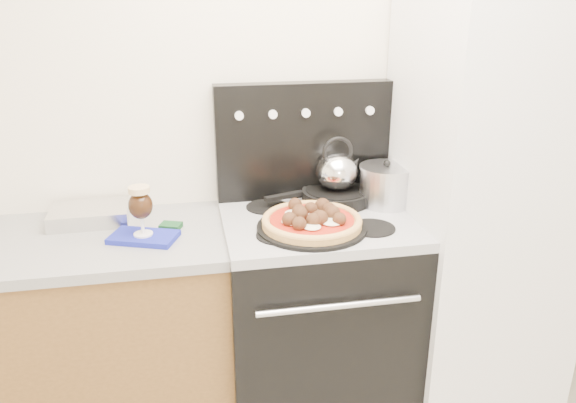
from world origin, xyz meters
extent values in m
cube|color=#EEE2CB|center=(0.00, 1.50, 1.25)|extent=(3.50, 0.01, 2.50)
cube|color=brown|center=(-1.02, 1.20, 0.43)|extent=(1.45, 0.60, 0.86)
cube|color=gray|center=(-1.02, 1.20, 0.88)|extent=(1.48, 0.63, 0.04)
cube|color=black|center=(0.08, 1.18, 0.44)|extent=(0.76, 0.65, 0.88)
cube|color=#ADADB2|center=(0.08, 1.18, 0.90)|extent=(0.76, 0.65, 0.04)
cube|color=black|center=(0.08, 1.45, 1.17)|extent=(0.76, 0.08, 0.50)
cube|color=silver|center=(0.78, 1.15, 0.95)|extent=(0.64, 0.68, 1.90)
cube|color=white|center=(-0.82, 1.36, 0.93)|extent=(0.31, 0.23, 0.06)
cube|color=#1A21A5|center=(-0.60, 1.13, 0.91)|extent=(0.28, 0.22, 0.02)
cylinder|color=black|center=(0.03, 1.07, 0.93)|extent=(0.43, 0.43, 0.01)
cylinder|color=black|center=(0.20, 1.34, 0.95)|extent=(0.37, 0.37, 0.05)
cylinder|color=silver|center=(0.40, 1.27, 1.00)|extent=(0.26, 0.26, 0.16)
camera|label=1|loc=(-0.43, -0.86, 1.78)|focal=35.00mm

